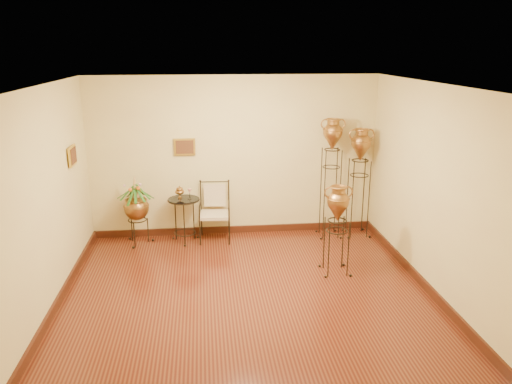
{
  "coord_description": "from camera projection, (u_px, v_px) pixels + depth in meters",
  "views": [
    {
      "loc": [
        -0.54,
        -6.0,
        3.25
      ],
      "look_at": [
        0.25,
        1.3,
        1.1
      ],
      "focal_mm": 35.0,
      "sensor_mm": 36.0,
      "label": 1
    }
  ],
  "objects": [
    {
      "name": "amphora_mid",
      "position": [
        359.0,
        182.0,
        8.7
      ],
      "size": [
        0.49,
        0.49,
        1.94
      ],
      "rotation": [
        0.0,
        0.0,
        0.13
      ],
      "color": "black",
      "rests_on": "ground"
    },
    {
      "name": "armchair",
      "position": [
        215.0,
        212.0,
        8.57
      ],
      "size": [
        0.6,
        0.56,
        1.01
      ],
      "rotation": [
        0.0,
        0.0,
        -0.06
      ],
      "color": "black",
      "rests_on": "ground"
    },
    {
      "name": "amphora_tall",
      "position": [
        331.0,
        177.0,
        8.62
      ],
      "size": [
        0.51,
        0.51,
        2.11
      ],
      "rotation": [
        0.0,
        0.0,
        0.28
      ],
      "color": "black",
      "rests_on": "ground"
    },
    {
      "name": "planter_urn",
      "position": [
        136.0,
        205.0,
        8.38
      ],
      "size": [
        0.82,
        0.82,
        1.22
      ],
      "rotation": [
        0.0,
        0.0,
        0.31
      ],
      "color": "black",
      "rests_on": "ground"
    },
    {
      "name": "room_shell",
      "position": [
        247.0,
        173.0,
        6.22
      ],
      "size": [
        5.02,
        5.02,
        2.81
      ],
      "color": "beige",
      "rests_on": "ground"
    },
    {
      "name": "ground",
      "position": [
        248.0,
        298.0,
        6.7
      ],
      "size": [
        5.0,
        5.0,
        0.0
      ],
      "primitive_type": "plane",
      "color": "#5C2915",
      "rests_on": "ground"
    },
    {
      "name": "amphora_short",
      "position": [
        337.0,
        229.0,
        7.29
      ],
      "size": [
        0.54,
        0.54,
        1.36
      ],
      "rotation": [
        0.0,
        0.0,
        -0.4
      ],
      "color": "black",
      "rests_on": "ground"
    },
    {
      "name": "side_table",
      "position": [
        184.0,
        219.0,
        8.54
      ],
      "size": [
        0.64,
        0.64,
        0.97
      ],
      "rotation": [
        0.0,
        0.0,
        0.25
      ],
      "color": "black",
      "rests_on": "ground"
    }
  ]
}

